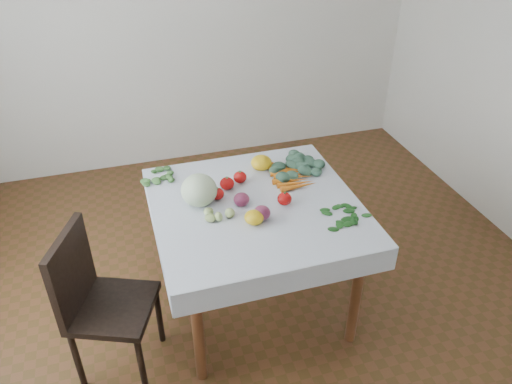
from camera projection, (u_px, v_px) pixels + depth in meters
ground at (256, 302)px, 3.17m from camera, size 4.00×4.00×0.00m
back_wall at (184, 9)px, 4.03m from camera, size 4.00×0.04×2.70m
table at (256, 219)px, 2.81m from camera, size 1.00×1.00×0.75m
tablecloth at (256, 204)px, 2.76m from camera, size 1.12×1.12×0.01m
chair at (96, 296)px, 2.52m from camera, size 0.52×0.52×0.87m
cabbage at (199, 190)px, 2.71m from camera, size 0.26×0.26×0.18m
tomato_a at (217, 194)px, 2.78m from camera, size 0.09×0.09×0.07m
tomato_b at (240, 177)px, 2.93m from camera, size 0.09×0.09×0.07m
tomato_c at (227, 184)px, 2.86m from camera, size 0.09×0.09×0.07m
tomato_d at (285, 199)px, 2.74m from camera, size 0.10×0.10×0.07m
heirloom_back at (261, 163)px, 3.05m from camera, size 0.13×0.13×0.09m
heirloom_front at (254, 217)px, 2.59m from camera, size 0.12×0.12×0.07m
onion_a at (242, 199)px, 2.73m from camera, size 0.11×0.11×0.07m
onion_b at (262, 213)px, 2.62m from camera, size 0.10×0.10×0.08m
tomatillo_cluster at (221, 213)px, 2.65m from camera, size 0.15×0.09×0.04m
carrot_bunch at (290, 176)px, 2.97m from camera, size 0.23×0.35×0.03m
kale_bunch at (295, 165)px, 3.07m from camera, size 0.34×0.32×0.05m
basil_bunch at (346, 215)px, 2.66m from camera, size 0.23×0.20×0.01m
dill_bunch at (160, 176)px, 2.99m from camera, size 0.21×0.17×0.02m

